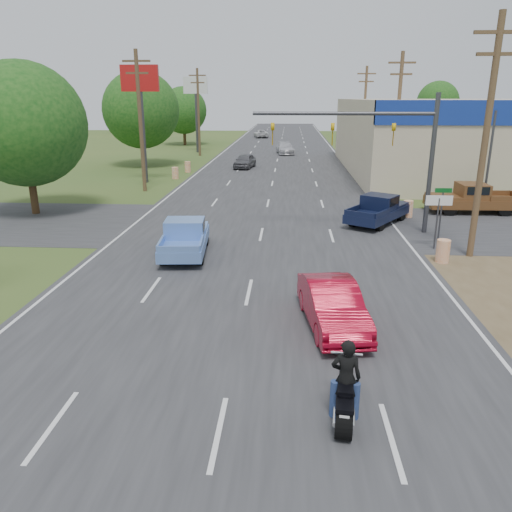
# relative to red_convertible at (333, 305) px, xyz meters

# --- Properties ---
(ground) EXTENTS (200.00, 200.00, 0.00)m
(ground) POSITION_rel_red_convertible_xyz_m (-2.78, -5.34, -0.71)
(ground) COLOR #355120
(ground) RESTS_ON ground
(main_road) EXTENTS (15.00, 180.00, 0.02)m
(main_road) POSITION_rel_red_convertible_xyz_m (-2.78, 34.66, -0.70)
(main_road) COLOR #2D2D30
(main_road) RESTS_ON ground
(cross_road) EXTENTS (120.00, 10.00, 0.02)m
(cross_road) POSITION_rel_red_convertible_xyz_m (-2.78, 12.66, -0.70)
(cross_road) COLOR #2D2D30
(cross_road) RESTS_ON ground
(utility_pole_1) EXTENTS (2.00, 0.28, 10.00)m
(utility_pole_1) POSITION_rel_red_convertible_xyz_m (6.72, 7.66, 4.61)
(utility_pole_1) COLOR #4C3823
(utility_pole_1) RESTS_ON ground
(utility_pole_2) EXTENTS (2.00, 0.28, 10.00)m
(utility_pole_2) POSITION_rel_red_convertible_xyz_m (6.72, 25.66, 4.61)
(utility_pole_2) COLOR #4C3823
(utility_pole_2) RESTS_ON ground
(utility_pole_3) EXTENTS (2.00, 0.28, 10.00)m
(utility_pole_3) POSITION_rel_red_convertible_xyz_m (6.72, 43.66, 4.61)
(utility_pole_3) COLOR #4C3823
(utility_pole_3) RESTS_ON ground
(utility_pole_5) EXTENTS (2.00, 0.28, 10.00)m
(utility_pole_5) POSITION_rel_red_convertible_xyz_m (-12.28, 22.66, 4.61)
(utility_pole_5) COLOR #4C3823
(utility_pole_5) RESTS_ON ground
(utility_pole_6) EXTENTS (2.00, 0.28, 10.00)m
(utility_pole_6) POSITION_rel_red_convertible_xyz_m (-12.28, 46.66, 4.61)
(utility_pole_6) COLOR #4C3823
(utility_pole_6) RESTS_ON ground
(tree_0) EXTENTS (7.14, 7.14, 8.84)m
(tree_0) POSITION_rel_red_convertible_xyz_m (-16.78, 14.66, 4.56)
(tree_0) COLOR #422D19
(tree_0) RESTS_ON ground
(tree_1) EXTENTS (7.56, 7.56, 9.36)m
(tree_1) POSITION_rel_red_convertible_xyz_m (-16.28, 36.66, 4.87)
(tree_1) COLOR #422D19
(tree_1) RESTS_ON ground
(tree_2) EXTENTS (6.72, 6.72, 8.32)m
(tree_2) POSITION_rel_red_convertible_xyz_m (-16.98, 60.66, 4.25)
(tree_2) COLOR #422D19
(tree_2) RESTS_ON ground
(tree_5) EXTENTS (7.98, 7.98, 9.88)m
(tree_5) POSITION_rel_red_convertible_xyz_m (27.22, 89.66, 5.18)
(tree_5) COLOR #422D19
(tree_5) RESTS_ON ground
(tree_6) EXTENTS (8.82, 8.82, 10.92)m
(tree_6) POSITION_rel_red_convertible_xyz_m (-32.78, 89.66, 5.80)
(tree_6) COLOR #422D19
(tree_6) RESTS_ON ground
(barrel_0) EXTENTS (0.56, 0.56, 1.00)m
(barrel_0) POSITION_rel_red_convertible_xyz_m (5.22, 6.66, -0.21)
(barrel_0) COLOR orange
(barrel_0) RESTS_ON ground
(barrel_1) EXTENTS (0.56, 0.56, 1.00)m
(barrel_1) POSITION_rel_red_convertible_xyz_m (5.62, 15.16, -0.21)
(barrel_1) COLOR orange
(barrel_1) RESTS_ON ground
(barrel_2) EXTENTS (0.56, 0.56, 1.00)m
(barrel_2) POSITION_rel_red_convertible_xyz_m (-11.28, 28.66, -0.21)
(barrel_2) COLOR orange
(barrel_2) RESTS_ON ground
(barrel_3) EXTENTS (0.56, 0.56, 1.00)m
(barrel_3) POSITION_rel_red_convertible_xyz_m (-10.98, 32.66, -0.21)
(barrel_3) COLOR orange
(barrel_3) RESTS_ON ground
(pole_sign_left_near) EXTENTS (3.00, 0.35, 9.20)m
(pole_sign_left_near) POSITION_rel_red_convertible_xyz_m (-13.28, 26.66, 6.46)
(pole_sign_left_near) COLOR #3F3F44
(pole_sign_left_near) RESTS_ON ground
(pole_sign_left_far) EXTENTS (3.00, 0.35, 9.20)m
(pole_sign_left_far) POSITION_rel_red_convertible_xyz_m (-13.28, 50.66, 6.46)
(pole_sign_left_far) COLOR #3F3F44
(pole_sign_left_far) RESTS_ON ground
(lane_sign) EXTENTS (1.20, 0.08, 2.52)m
(lane_sign) POSITION_rel_red_convertible_xyz_m (5.42, 8.66, 1.20)
(lane_sign) COLOR #3F3F44
(lane_sign) RESTS_ON ground
(street_name_sign) EXTENTS (0.80, 0.08, 2.61)m
(street_name_sign) POSITION_rel_red_convertible_xyz_m (6.02, 10.16, 0.90)
(street_name_sign) COLOR #3F3F44
(street_name_sign) RESTS_ON ground
(signal_mast) EXTENTS (9.12, 0.40, 7.00)m
(signal_mast) POSITION_rel_red_convertible_xyz_m (3.04, 11.66, 4.10)
(signal_mast) COLOR #3F3F44
(signal_mast) RESTS_ON ground
(red_convertible) EXTENTS (2.14, 4.46, 1.41)m
(red_convertible) POSITION_rel_red_convertible_xyz_m (0.00, 0.00, 0.00)
(red_convertible) COLOR maroon
(red_convertible) RESTS_ON ground
(motorcycle) EXTENTS (0.75, 2.36, 1.19)m
(motorcycle) POSITION_rel_red_convertible_xyz_m (-0.10, -4.67, -0.18)
(motorcycle) COLOR black
(motorcycle) RESTS_ON ground
(rider) EXTENTS (0.70, 0.50, 1.80)m
(rider) POSITION_rel_red_convertible_xyz_m (-0.09, -4.60, 0.19)
(rider) COLOR black
(rider) RESTS_ON ground
(blue_pickup) EXTENTS (2.27, 4.96, 1.60)m
(blue_pickup) POSITION_rel_red_convertible_xyz_m (-6.01, 7.17, 0.10)
(blue_pickup) COLOR black
(blue_pickup) RESTS_ON ground
(navy_pickup) EXTENTS (4.24, 5.09, 1.61)m
(navy_pickup) POSITION_rel_red_convertible_xyz_m (3.66, 13.58, 0.11)
(navy_pickup) COLOR black
(navy_pickup) RESTS_ON ground
(brown_pickup) EXTENTS (5.48, 2.21, 1.80)m
(brown_pickup) POSITION_rel_red_convertible_xyz_m (9.68, 16.66, 0.20)
(brown_pickup) COLOR black
(brown_pickup) RESTS_ON ground
(distant_car_grey) EXTENTS (2.27, 4.32, 1.40)m
(distant_car_grey) POSITION_rel_red_convertible_xyz_m (-5.85, 35.92, -0.00)
(distant_car_grey) COLOR #545459
(distant_car_grey) RESTS_ON ground
(distant_car_silver) EXTENTS (2.50, 5.04, 1.41)m
(distant_car_silver) POSITION_rel_red_convertible_xyz_m (-1.95, 49.24, -0.00)
(distant_car_silver) COLOR silver
(distant_car_silver) RESTS_ON ground
(distant_car_white) EXTENTS (2.98, 5.07, 1.32)m
(distant_car_white) POSITION_rel_red_convertible_xyz_m (-6.53, 75.63, -0.04)
(distant_car_white) COLOR silver
(distant_car_white) RESTS_ON ground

